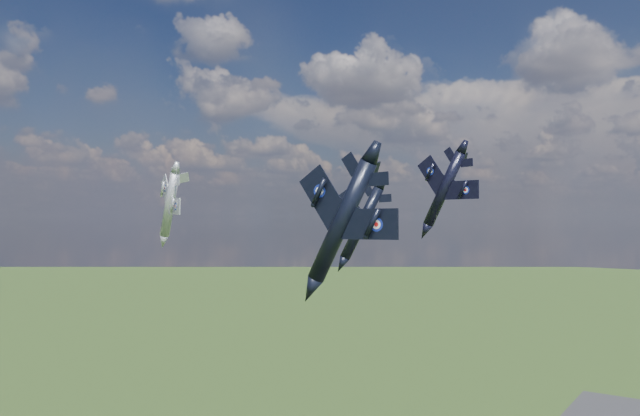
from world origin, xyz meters
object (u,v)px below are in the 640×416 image
Objects in this scene: jet_high_navy at (444,189)px; jet_left_silver at (170,205)px; jet_lead_navy at (362,223)px; jet_right_navy at (342,221)px.

jet_left_silver is at bearing -161.91° from jet_high_navy.
jet_lead_navy is 0.99× the size of jet_high_navy.
jet_lead_navy is 12.60m from jet_high_navy.
jet_right_navy is 59.31m from jet_left_silver.
jet_lead_navy is 0.94× the size of jet_left_silver.
jet_high_navy is (-6.98, 38.05, 4.28)m from jet_right_navy.
jet_lead_navy is 35.33m from jet_left_silver.
jet_right_navy reaches higher than jet_lead_navy.
jet_right_navy is at bearing -3.62° from jet_left_silver.
jet_high_navy reaches higher than jet_left_silver.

